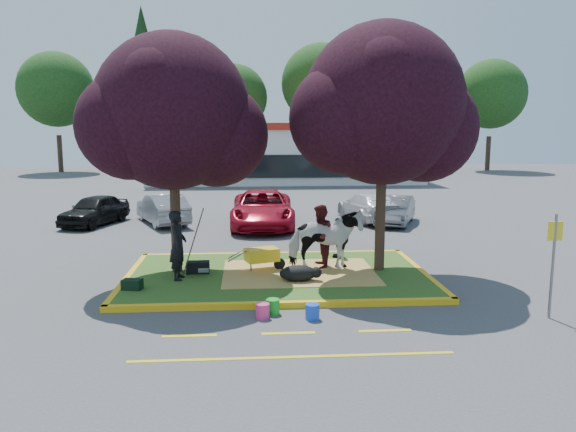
{
  "coord_description": "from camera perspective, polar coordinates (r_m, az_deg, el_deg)",
  "views": [
    {
      "loc": [
        -0.78,
        -15.08,
        4.18
      ],
      "look_at": [
        0.33,
        0.5,
        1.67
      ],
      "focal_mm": 35.0,
      "sensor_mm": 36.0,
      "label": 1
    }
  ],
  "objects": [
    {
      "name": "car_white",
      "position": [
        25.26,
        8.15,
        0.96
      ],
      "size": [
        2.46,
        4.57,
        1.26
      ],
      "primitive_type": "imported",
      "rotation": [
        0.0,
        0.0,
        3.31
      ],
      "color": "silver",
      "rests_on": "ground"
    },
    {
      "name": "bucket_pink",
      "position": [
        12.49,
        -2.59,
        -9.62
      ],
      "size": [
        0.38,
        0.38,
        0.33
      ],
      "primitive_type": "cylinder",
      "rotation": [
        0.0,
        0.0,
        -0.31
      ],
      "color": "#F0357C",
      "rests_on": "ground"
    },
    {
      "name": "tree_purple_left",
      "position": [
        15.59,
        -11.6,
        9.62
      ],
      "size": [
        5.06,
        4.2,
        6.51
      ],
      "color": "black",
      "rests_on": "median_island"
    },
    {
      "name": "car_grey",
      "position": [
        24.56,
        10.88,
        0.58
      ],
      "size": [
        2.58,
        3.81,
        1.19
      ],
      "primitive_type": "imported",
      "rotation": [
        0.0,
        0.0,
        -0.4
      ],
      "color": "#53565A",
      "rests_on": "ground"
    },
    {
      "name": "ground",
      "position": [
        15.66,
        -1.06,
        -6.34
      ],
      "size": [
        90.0,
        90.0,
        0.0
      ],
      "primitive_type": "plane",
      "color": "#424244",
      "rests_on": "ground"
    },
    {
      "name": "fire_lane_stripe_c",
      "position": [
        11.98,
        9.83,
        -11.4
      ],
      "size": [
        1.1,
        0.12,
        0.01
      ],
      "primitive_type": "cube",
      "color": "yellow",
      "rests_on": "ground"
    },
    {
      "name": "tree_purple_right",
      "position": [
        15.71,
        9.73,
        10.4
      ],
      "size": [
        5.3,
        4.4,
        6.82
      ],
      "color": "black",
      "rests_on": "median_island"
    },
    {
      "name": "car_silver",
      "position": [
        24.79,
        -12.62,
        0.75
      ],
      "size": [
        2.88,
        4.22,
        1.32
      ],
      "primitive_type": "imported",
      "rotation": [
        0.0,
        0.0,
        3.55
      ],
      "color": "gray",
      "rests_on": "ground"
    },
    {
      "name": "curb_near",
      "position": [
        13.18,
        -0.47,
        -9.01
      ],
      "size": [
        8.3,
        0.16,
        0.15
      ],
      "primitive_type": "cube",
      "color": "yellow",
      "rests_on": "ground"
    },
    {
      "name": "curb_far",
      "position": [
        18.14,
        -1.5,
        -3.94
      ],
      "size": [
        8.3,
        0.16,
        0.15
      ],
      "primitive_type": "cube",
      "color": "yellow",
      "rests_on": "ground"
    },
    {
      "name": "treeline",
      "position": [
        52.84,
        -1.93,
        12.98
      ],
      "size": [
        46.58,
        7.8,
        14.63
      ],
      "color": "black",
      "rests_on": "ground"
    },
    {
      "name": "car_black",
      "position": [
        25.29,
        -19.06,
        0.59
      ],
      "size": [
        2.63,
        4.05,
        1.28
      ],
      "primitive_type": "imported",
      "rotation": [
        0.0,
        0.0,
        -0.32
      ],
      "color": "black",
      "rests_on": "ground"
    },
    {
      "name": "fire_lane_stripe_a",
      "position": [
        11.71,
        -9.98,
        -11.89
      ],
      "size": [
        1.1,
        0.12,
        0.01
      ],
      "primitive_type": "cube",
      "color": "yellow",
      "rests_on": "ground"
    },
    {
      "name": "visitor_a",
      "position": [
        16.05,
        3.28,
        -2.09
      ],
      "size": [
        0.7,
        0.89,
        1.82
      ],
      "primitive_type": "imported",
      "rotation": [
        0.0,
        0.0,
        -1.56
      ],
      "color": "#4A1516",
      "rests_on": "median_island"
    },
    {
      "name": "handler",
      "position": [
        15.09,
        -11.11,
        -2.93
      ],
      "size": [
        0.47,
        0.69,
        1.84
      ],
      "primitive_type": "imported",
      "rotation": [
        0.0,
        0.0,
        1.53
      ],
      "color": "black",
      "rests_on": "median_island"
    },
    {
      "name": "straw_bedding",
      "position": [
        15.67,
        1.14,
        -5.75
      ],
      "size": [
        4.2,
        3.0,
        0.01
      ],
      "primitive_type": "cube",
      "color": "tan",
      "rests_on": "median_island"
    },
    {
      "name": "gear_bag_green",
      "position": [
        14.6,
        -15.55,
        -6.71
      ],
      "size": [
        0.53,
        0.4,
        0.25
      ],
      "primitive_type": "cube",
      "rotation": [
        0.0,
        0.0,
        -0.22
      ],
      "color": "black",
      "rests_on": "median_island"
    },
    {
      "name": "retail_building",
      "position": [
        43.19,
        -0.38,
        6.57
      ],
      "size": [
        20.4,
        8.4,
        4.4
      ],
      "color": "silver",
      "rests_on": "ground"
    },
    {
      "name": "cow",
      "position": [
        15.79,
        3.76,
        -2.46
      ],
      "size": [
        2.06,
        0.98,
        1.72
      ],
      "primitive_type": "imported",
      "rotation": [
        0.0,
        0.0,
        1.54
      ],
      "color": "silver",
      "rests_on": "median_island"
    },
    {
      "name": "wheelbarrow",
      "position": [
        15.89,
        -2.63,
        -3.99
      ],
      "size": [
        1.63,
        0.81,
        0.62
      ],
      "rotation": [
        0.0,
        0.0,
        0.33
      ],
      "color": "black",
      "rests_on": "median_island"
    },
    {
      "name": "car_red",
      "position": [
        23.44,
        -2.61,
        0.73
      ],
      "size": [
        2.65,
        5.53,
        1.52
      ],
      "primitive_type": "imported",
      "rotation": [
        0.0,
        0.0,
        -0.02
      ],
      "color": "#A40D21",
      "rests_on": "ground"
    },
    {
      "name": "sign_post",
      "position": [
        13.44,
        25.36,
        -3.62
      ],
      "size": [
        0.32,
        0.06,
        2.32
      ],
      "rotation": [
        0.0,
        0.0,
        -0.01
      ],
      "color": "slate",
      "rests_on": "ground"
    },
    {
      "name": "curb_right",
      "position": [
        16.36,
        13.42,
        -5.64
      ],
      "size": [
        0.16,
        5.3,
        0.15
      ],
      "primitive_type": "cube",
      "color": "yellow",
      "rests_on": "ground"
    },
    {
      "name": "curb_left",
      "position": [
        15.97,
        -15.93,
        -6.12
      ],
      "size": [
        0.16,
        5.3,
        0.15
      ],
      "primitive_type": "cube",
      "color": "yellow",
      "rests_on": "ground"
    },
    {
      "name": "visitor_b",
      "position": [
        17.43,
        5.08,
        -2.18
      ],
      "size": [
        0.49,
        0.78,
        1.24
      ],
      "primitive_type": "imported",
      "rotation": [
        0.0,
        0.0,
        -1.85
      ],
      "color": "black",
      "rests_on": "median_island"
    },
    {
      "name": "fire_lane_stripe_b",
      "position": [
        11.68,
        0.05,
        -11.81
      ],
      "size": [
        1.1,
        0.12,
        0.01
      ],
      "primitive_type": "cube",
      "color": "yellow",
      "rests_on": "ground"
    },
    {
      "name": "bucket_green",
      "position": [
        12.76,
        -1.58,
        -9.18
      ],
      "size": [
        0.36,
        0.36,
        0.34
      ],
      "primitive_type": "cylinder",
      "rotation": [
        0.0,
        0.0,
        -0.14
      ],
      "color": "green",
      "rests_on": "ground"
    },
    {
      "name": "median_island",
      "position": [
        15.64,
        -1.07,
        -6.07
      ],
      "size": [
        8.0,
        5.0,
        0.15
      ],
      "primitive_type": "cube",
      "color": "#2D531A",
      "rests_on": "ground"
    },
    {
      "name": "gear_bag_dark",
      "position": [
        15.79,
        -9.13,
        -5.16
      ],
      "size": [
        0.64,
        0.36,
        0.32
      ],
      "primitive_type": "cube",
      "rotation": [
        0.0,
        0.0,
        0.02
      ],
      "color": "black",
      "rests_on": "median_island"
    },
    {
      "name": "bucket_blue",
      "position": [
        12.43,
        2.5,
        -9.69
      ],
      "size": [
        0.41,
        0.41,
        0.34
      ],
      "primitive_type": "cylinder",
      "rotation": [
        0.0,
        0.0,
        0.37
      ],
      "color": "blue",
      "rests_on": "ground"
    },
    {
      "name": "calf",
      "position": [
        14.77,
        1.03,
        -5.84
      ],
      "size": [
        1.12,
        0.89,
        0.42
      ],
      "primitive_type": "ellipsoid",
      "rotation": [
        0.0,
        0.0,
        0.39
      ],
      "color": "black",
      "rests_on": "median_island"
    },
    {
      "name": "fire_lane_long",
      "position": [
        10.57,
        0.53,
        -14.13
      ],
      "size": [
        6.0,
        0.1,
        0.01
      ],
      "primitive_type": "cube",
      "color": "yellow",
      "rests_on": "ground"
    }
  ]
}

